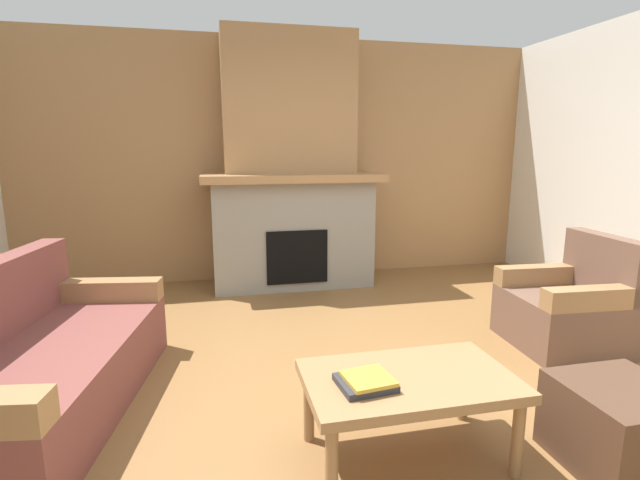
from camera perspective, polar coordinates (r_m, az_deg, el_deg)
ground at (r=3.01m, az=5.18°, el=-18.84°), size 9.00×9.00×0.00m
wall_back_wood_panel at (r=5.54m, az=-4.26°, el=9.53°), size 6.00×0.12×2.70m
fireplace at (r=5.17m, az=-3.61°, el=7.36°), size 1.90×0.82×2.70m
couch at (r=3.19m, az=-30.92°, el=-12.86°), size 1.11×1.91×0.85m
armchair at (r=4.11m, az=27.94°, el=-7.26°), size 0.81×0.81×0.85m
coffee_table at (r=2.40m, az=10.67°, el=-16.97°), size 1.00×0.60×0.43m
ottoman at (r=2.79m, az=32.54°, el=-18.50°), size 0.52×0.52×0.40m
book_stack_near_edge at (r=2.24m, az=5.60°, el=-16.67°), size 0.26×0.25×0.05m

